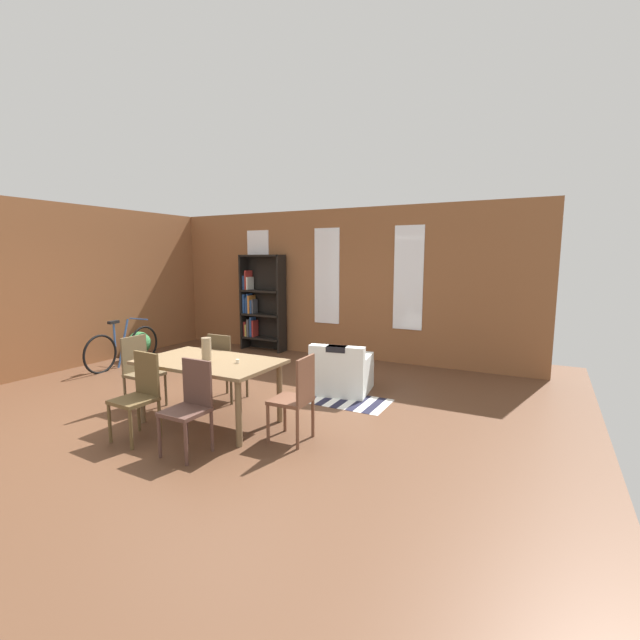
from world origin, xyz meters
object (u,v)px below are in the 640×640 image
at_px(vase_on_table, 206,349).
at_px(dining_chair_head_right, 297,396).
at_px(bicycle_second, 123,348).
at_px(dining_chair_far_left, 225,365).
at_px(armchair_white, 342,374).
at_px(dining_chair_near_right, 190,404).
at_px(dining_chair_near_left, 139,393).
at_px(potted_plant_by_shelf, 139,344).
at_px(dining_chair_head_left, 141,369).
at_px(dining_table, 210,367).
at_px(bookshelf_tall, 260,303).

distance_m(vase_on_table, dining_chair_head_right, 1.31).
bearing_deg(dining_chair_head_right, bicycle_second, 163.17).
distance_m(dining_chair_far_left, armchair_white, 1.71).
xyz_separation_m(dining_chair_near_right, bicycle_second, (-3.68, 2.09, -0.17)).
distance_m(dining_chair_near_left, potted_plant_by_shelf, 4.07).
height_order(dining_chair_head_left, armchair_white, dining_chair_head_left).
distance_m(vase_on_table, dining_chair_head_left, 1.23).
height_order(dining_chair_near_left, dining_chair_head_left, same).
bearing_deg(dining_table, dining_chair_far_left, 117.42).
height_order(dining_table, dining_chair_far_left, dining_chair_far_left).
height_order(dining_chair_head_left, dining_chair_far_left, same).
distance_m(dining_chair_far_left, bicycle_second, 3.01).
height_order(dining_chair_near_left, bicycle_second, dining_chair_near_left).
distance_m(dining_chair_near_left, dining_chair_head_left, 1.11).
xyz_separation_m(dining_table, dining_chair_near_left, (-0.37, -0.72, -0.17)).
relative_size(vase_on_table, dining_chair_head_right, 0.28).
xyz_separation_m(dining_chair_far_left, potted_plant_by_shelf, (-3.12, 1.15, -0.21)).
height_order(dining_chair_near_right, bicycle_second, dining_chair_near_right).
height_order(dining_chair_near_right, potted_plant_by_shelf, dining_chair_near_right).
distance_m(vase_on_table, bicycle_second, 3.59).
distance_m(dining_chair_near_left, dining_chair_near_right, 0.75).
bearing_deg(dining_chair_head_right, dining_chair_near_right, -138.96).
relative_size(dining_table, dining_chair_head_right, 1.76).
bearing_deg(dining_table, dining_chair_near_right, -62.43).
height_order(armchair_white, potted_plant_by_shelf, armchair_white).
height_order(vase_on_table, bicycle_second, vase_on_table).
relative_size(dining_table, dining_chair_head_left, 1.76).
bearing_deg(dining_table, armchair_white, 63.65).
bearing_deg(bookshelf_tall, dining_chair_far_left, -62.84).
height_order(vase_on_table, armchair_white, vase_on_table).
distance_m(dining_chair_head_left, dining_chair_far_left, 1.10).
relative_size(dining_chair_head_right, bookshelf_tall, 0.46).
bearing_deg(dining_table, dining_chair_near_left, -117.25).
relative_size(dining_chair_head_left, dining_chair_far_left, 1.00).
distance_m(vase_on_table, dining_chair_near_left, 0.89).
relative_size(dining_chair_head_right, bicycle_second, 0.56).
xyz_separation_m(dining_table, dining_chair_head_left, (-1.21, 0.00, -0.17)).
relative_size(dining_chair_far_left, bookshelf_tall, 0.46).
height_order(dining_chair_head_left, potted_plant_by_shelf, dining_chair_head_left).
relative_size(vase_on_table, dining_chair_near_left, 0.28).
bearing_deg(dining_chair_head_left, dining_chair_near_left, -40.85).
distance_m(armchair_white, bicycle_second, 4.24).
height_order(dining_chair_head_right, armchair_white, dining_chair_head_right).
xyz_separation_m(dining_table, bicycle_second, (-3.31, 1.37, -0.34)).
bearing_deg(dining_table, dining_chair_head_left, 179.90).
bearing_deg(armchair_white, dining_chair_near_right, -101.71).
bearing_deg(armchair_white, potted_plant_by_shelf, 179.35).
relative_size(dining_chair_far_left, bicycle_second, 0.56).
bearing_deg(dining_chair_head_left, armchair_white, 40.80).
height_order(dining_table, dining_chair_near_left, dining_chair_near_left).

